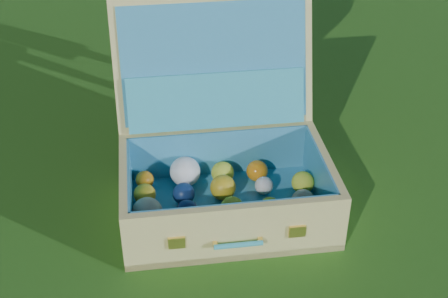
# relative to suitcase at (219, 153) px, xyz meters

# --- Properties ---
(ground) EXTENTS (60.00, 60.00, 0.00)m
(ground) POSITION_rel_suitcase_xyz_m (-0.08, -0.15, -0.16)
(ground) COLOR #215114
(ground) RESTS_ON ground
(suitcase) EXTENTS (0.62, 0.59, 0.55)m
(suitcase) POSITION_rel_suitcase_xyz_m (0.00, 0.00, 0.00)
(suitcase) COLOR #DBCA76
(suitcase) RESTS_ON ground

